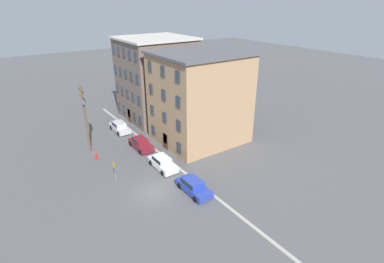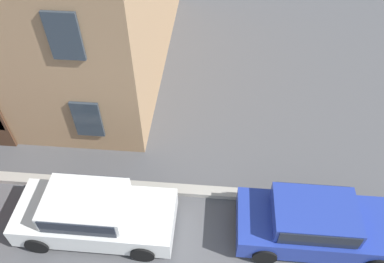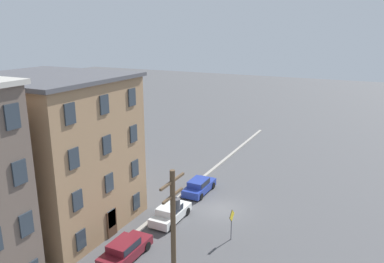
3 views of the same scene
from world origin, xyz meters
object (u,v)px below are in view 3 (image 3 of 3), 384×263
object	(u,v)px
car_blue	(199,186)
car_maroon	(125,249)
car_white	(170,212)
caution_sign	(232,219)
utility_pole	(174,238)

from	to	relation	value
car_blue	car_maroon	bearing A→B (deg)	-179.80
car_white	car_blue	world-z (taller)	same
car_blue	caution_sign	bearing A→B (deg)	-138.42
caution_sign	utility_pole	bearing A→B (deg)	179.86
car_blue	caution_sign	size ratio (longest dim) A/B	1.73
utility_pole	car_blue	bearing A→B (deg)	20.62
caution_sign	utility_pole	distance (m)	9.55
car_white	car_maroon	bearing A→B (deg)	178.47
car_blue	utility_pole	size ratio (longest dim) A/B	0.50
car_white	caution_sign	xyz separation A→B (m)	(-0.51, -5.69, 0.95)
car_maroon	car_blue	size ratio (longest dim) A/B	1.00
car_maroon	car_blue	world-z (taller)	same
car_maroon	utility_pole	bearing A→B (deg)	-119.49
car_white	utility_pole	world-z (taller)	utility_pole
car_blue	caution_sign	world-z (taller)	caution_sign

